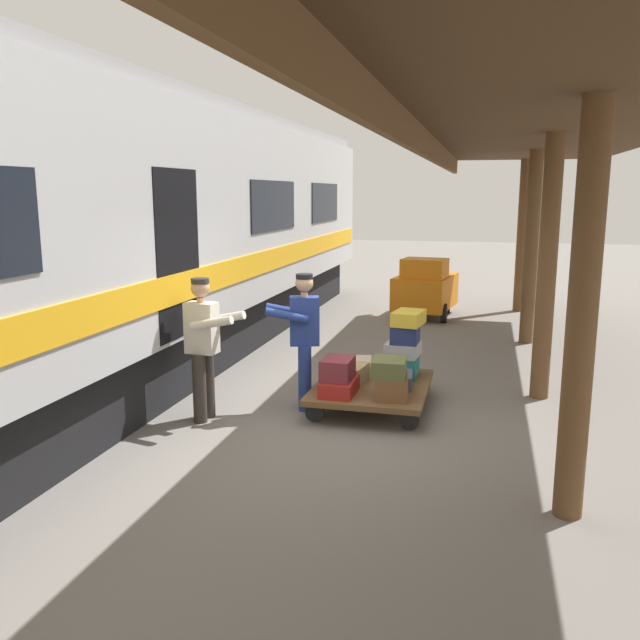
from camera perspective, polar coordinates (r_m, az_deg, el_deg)
The scene contains 18 objects.
ground_plane at distance 7.74m, azimuth 3.84°, elevation -9.21°, with size 60.00×60.00×0.00m, color slate.
platform_canopy at distance 7.21m, azimuth 20.51°, elevation 15.12°, with size 3.20×17.49×3.56m.
train_car at distance 8.78m, azimuth -21.09°, elevation 6.29°, with size 3.03×20.84×4.00m.
luggage_cart at distance 8.35m, azimuth 4.53°, elevation -5.85°, with size 1.40×1.78×0.30m.
suitcase_slate_roller at distance 8.26m, azimuth 6.70°, elevation -5.13°, with size 0.38×0.51×0.17m, color #4C515B.
suitcase_teal_softside at distance 8.72m, azimuth 7.13°, elevation -3.95°, with size 0.40×0.50×0.27m, color #1E666B.
suitcase_tan_vintage at distance 8.36m, azimuth 2.41°, elevation -4.67°, with size 0.44×0.48×0.23m, color tan.
suitcase_cream_canvas at distance 8.83m, azimuth 3.07°, elevation -4.04°, with size 0.43×0.62×0.17m, color beige.
suitcase_brown_leather at distance 7.79m, azimuth 6.22°, elevation -5.79°, with size 0.37×0.47×0.26m, color brown.
suitcase_red_plastic at distance 7.91m, azimuth 1.68°, elevation -5.79°, with size 0.39×0.60×0.18m, color #AD231E.
suitcase_gray_aluminum at distance 8.66m, azimuth 7.21°, elevation -2.51°, with size 0.41×0.49×0.18m, color #9EA0A5.
suitcase_olive_duffel at distance 7.72m, azimuth 6.01°, elevation -4.14°, with size 0.39×0.45×0.21m, color brown.
suitcase_burgundy_valise at distance 7.85m, azimuth 1.54°, elevation -4.25°, with size 0.35×0.47×0.26m, color maroon.
suitcase_navy_fabric at distance 8.58m, azimuth 7.42°, elevation -1.21°, with size 0.34×0.40×0.24m, color navy.
suitcase_yellow_case at distance 8.57m, azimuth 7.70°, elevation 0.18°, with size 0.35×0.52×0.18m, color gold.
porter_in_overalls at distance 8.11m, azimuth -1.49°, elevation -1.43°, with size 0.73×0.56×1.70m.
porter_by_door at distance 7.81m, azimuth -10.07°, elevation -2.08°, with size 0.69×0.46×1.70m.
baggage_tug at distance 14.42m, azimuth 9.12°, elevation 2.73°, with size 1.34×1.85×1.30m.
Camera 1 is at (-1.29, 7.15, 2.67)m, focal length 36.82 mm.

